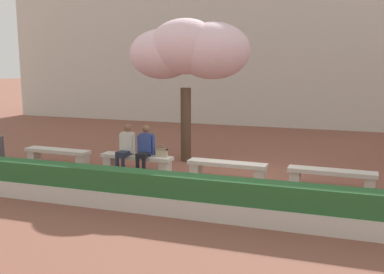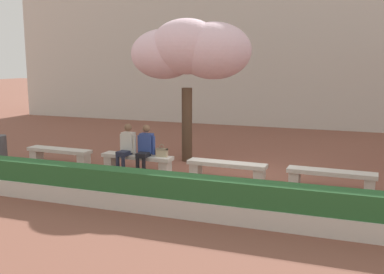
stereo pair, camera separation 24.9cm
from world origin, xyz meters
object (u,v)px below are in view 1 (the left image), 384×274
object	(u,v)px
stone_bench_west_end	(58,154)
stone_bench_near_west	(137,160)
cherry_tree_main	(190,51)
person_seated_right	(145,147)
person_seated_left	(126,146)
stone_bench_near_east	(332,176)
handbag	(162,152)
stone_bench_center	(227,167)

from	to	relation	value
stone_bench_west_end	stone_bench_near_west	world-z (taller)	same
cherry_tree_main	person_seated_right	bearing A→B (deg)	-109.56
person_seated_left	person_seated_right	xyz separation A→B (m)	(0.57, -0.00, 0.00)
person_seated_left	stone_bench_near_west	bearing A→B (deg)	10.53
stone_bench_near_east	handbag	distance (m)	4.35
person_seated_left	cherry_tree_main	xyz separation A→B (m)	(1.20, 1.79, 2.55)
stone_bench_near_east	cherry_tree_main	distance (m)	5.37
stone_bench_center	handbag	xyz separation A→B (m)	(-1.80, 0.02, 0.27)
person_seated_right	stone_bench_west_end	bearing A→B (deg)	178.91
person_seated_left	stone_bench_near_east	bearing A→B (deg)	0.57
stone_bench_center	handbag	world-z (taller)	handbag
stone_bench_west_end	cherry_tree_main	bearing A→B (deg)	26.77
person_seated_left	person_seated_right	distance (m)	0.57
handbag	person_seated_left	bearing A→B (deg)	-175.63
person_seated_left	handbag	distance (m)	1.02
stone_bench_center	person_seated_right	xyz separation A→B (m)	(-2.25, -0.05, 0.39)
stone_bench_near_west	person_seated_left	bearing A→B (deg)	-169.47
stone_bench_near_west	stone_bench_near_east	size ratio (longest dim) A/B	1.00
person_seated_left	cherry_tree_main	distance (m)	3.34
stone_bench_west_end	handbag	distance (m)	3.27
stone_bench_west_end	person_seated_left	xyz separation A→B (m)	(2.25, -0.05, 0.39)
stone_bench_west_end	person_seated_left	bearing A→B (deg)	-1.36
stone_bench_near_east	stone_bench_west_end	bearing A→B (deg)	180.00
person_seated_right	cherry_tree_main	xyz separation A→B (m)	(0.64, 1.79, 2.55)
stone_bench_near_east	person_seated_left	distance (m)	5.37
person_seated_left	person_seated_right	size ratio (longest dim) A/B	1.00
stone_bench_west_end	stone_bench_near_east	world-z (taller)	same
stone_bench_west_end	cherry_tree_main	world-z (taller)	cherry_tree_main
person_seated_left	handbag	xyz separation A→B (m)	(1.01, 0.08, -0.12)
cherry_tree_main	stone_bench_west_end	bearing A→B (deg)	-153.23
person_seated_right	stone_bench_center	bearing A→B (deg)	1.36
stone_bench_west_end	stone_bench_center	bearing A→B (deg)	0.00
stone_bench_west_end	person_seated_right	size ratio (longest dim) A/B	1.58
stone_bench_near_west	person_seated_right	xyz separation A→B (m)	(0.28, -0.05, 0.39)
stone_bench_center	person_seated_right	distance (m)	2.29
stone_bench_west_end	stone_bench_near_west	bearing A→B (deg)	0.00
stone_bench_west_end	handbag	xyz separation A→B (m)	(3.26, 0.02, 0.27)
stone_bench_west_end	person_seated_right	bearing A→B (deg)	-1.09
stone_bench_west_end	stone_bench_center	world-z (taller)	same
stone_bench_near_west	cherry_tree_main	distance (m)	3.54
stone_bench_near_east	person_seated_left	world-z (taller)	person_seated_left
person_seated_left	person_seated_right	bearing A→B (deg)	-0.04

